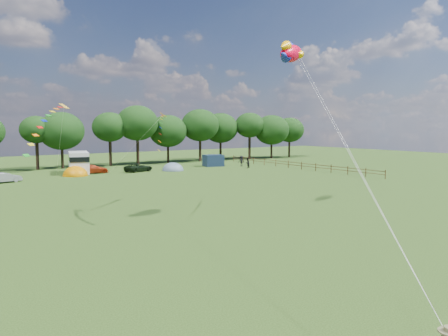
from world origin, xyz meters
TOP-DOWN VIEW (x-y plane):
  - ground_plane at (0.00, 0.00)m, footprint 180.00×180.00m
  - tree_line at (5.30, 54.99)m, footprint 102.98×10.98m
  - fence at (32.00, 34.50)m, footprint 0.12×33.12m
  - car_b at (-8.59, 41.67)m, footprint 3.69×2.16m
  - car_c at (3.34, 45.73)m, footprint 4.20×1.79m
  - car_d at (9.75, 44.39)m, footprint 4.88×3.29m
  - campervan_c at (1.87, 47.44)m, footprint 4.04×6.65m
  - tent_orange at (0.45, 44.23)m, footprint 3.36×3.68m
  - tent_greyblue at (14.62, 42.76)m, footprint 3.24×3.55m
  - awning_navy at (23.59, 45.28)m, footprint 3.49×3.05m
  - fish_kite at (6.81, 9.10)m, footprint 3.79×2.50m
  - streamer_kite_b at (-8.60, 18.29)m, footprint 4.38×4.80m
  - streamer_kite_c at (-1.71, 13.73)m, footprint 3.07×4.97m
  - walker_a at (26.21, 39.27)m, footprint 0.93×0.75m
  - walker_b at (27.36, 42.44)m, footprint 1.23×0.71m

SIDE VIEW (x-z plane):
  - ground_plane at x=0.00m, z-range 0.00..0.00m
  - tent_orange at x=0.45m, z-range -1.29..1.34m
  - tent_greyblue at x=14.62m, z-range -1.19..1.23m
  - car_d at x=9.75m, z-range 0.00..1.22m
  - car_b at x=-8.59m, z-range 0.00..1.22m
  - car_c at x=3.34m, z-range 0.00..1.26m
  - fence at x=32.00m, z-range 0.10..1.30m
  - walker_a at x=26.21m, z-range 0.00..1.66m
  - walker_b at x=27.36m, z-range 0.00..1.80m
  - awning_navy at x=23.59m, z-range 0.00..1.91m
  - campervan_c at x=1.87m, z-range 0.11..3.15m
  - tree_line at x=5.30m, z-range 1.21..11.48m
  - streamer_kite_c at x=-1.71m, z-range 5.52..8.32m
  - streamer_kite_b at x=-8.60m, z-range 5.34..9.18m
  - fish_kite at x=6.81m, z-range 11.29..13.29m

